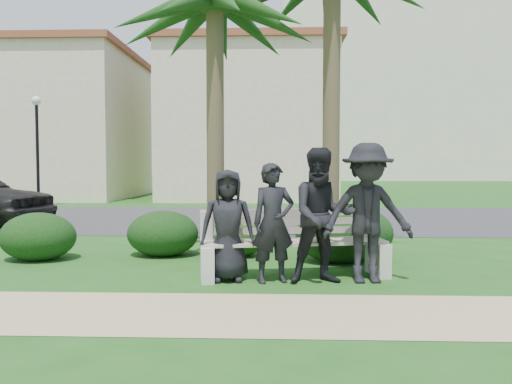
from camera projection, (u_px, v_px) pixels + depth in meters
ground at (260, 276)px, 7.16m from camera, size 160.00×160.00×0.00m
footpath at (255, 313)px, 5.37m from camera, size 30.00×1.60×0.01m
asphalt_street at (268, 218)px, 15.15m from camera, size 160.00×8.00×0.01m
stucco_bldg_left at (35, 125)px, 25.37m from camera, size 10.40×8.40×7.30m
stucco_bldg_right at (250, 124)px, 24.97m from camera, size 8.40×8.40×7.30m
hotel_tower at (388, 69)px, 60.83m from camera, size 26.00×18.00×37.30m
street_lamp at (37, 131)px, 19.31m from camera, size 0.36×0.36×4.29m
park_bench at (294, 248)px, 7.13m from camera, size 2.75×1.04×0.93m
man_a at (228, 225)px, 6.87m from camera, size 0.81×0.58×1.54m
man_b at (273, 223)px, 6.78m from camera, size 0.69×0.56×1.63m
man_c at (322, 216)px, 6.73m from camera, size 0.98×0.81×1.84m
man_d at (368, 213)px, 6.77m from camera, size 1.28×0.81×1.90m
hedge_a at (38, 235)px, 8.44m from camera, size 1.27×1.05×0.83m
hedge_b at (163, 232)px, 8.85m from camera, size 1.26×1.04×0.82m
hedge_c at (235, 236)px, 8.79m from camera, size 1.08×0.89×0.70m
hedge_d at (340, 232)px, 8.28m from camera, size 1.50×1.24×0.98m
hedge_e at (351, 231)px, 8.57m from camera, size 1.44×1.19×0.94m
palm_left at (215, 2)px, 8.99m from camera, size 3.00×3.00×5.51m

